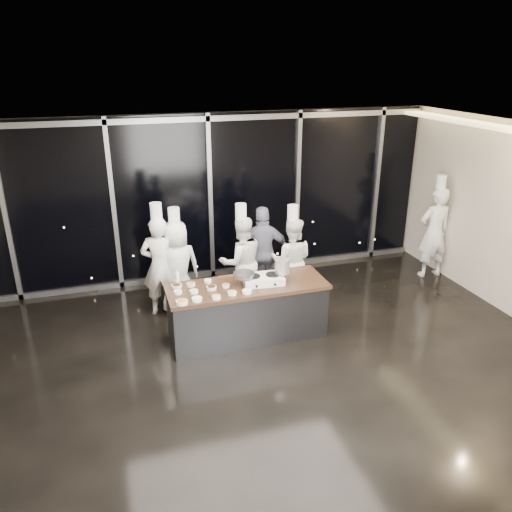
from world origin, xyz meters
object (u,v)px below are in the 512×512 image
(chef_center, at_px, (241,261))
(guest, at_px, (263,253))
(stove, at_px, (263,279))
(stock_pot, at_px, (282,266))
(frying_pan, at_px, (243,274))
(chef_left, at_px, (177,266))
(chef_far_left, at_px, (160,266))
(chef_side, at_px, (434,232))
(chef_right, at_px, (291,260))
(demo_counter, at_px, (247,310))

(chef_center, bearing_deg, guest, -158.87)
(stove, height_order, stock_pot, stock_pot)
(frying_pan, height_order, guest, guest)
(chef_center, bearing_deg, stove, 89.97)
(frying_pan, xyz_separation_m, chef_left, (-0.84, 1.17, -0.24))
(stove, relative_size, chef_center, 0.35)
(chef_far_left, relative_size, chef_side, 0.96)
(chef_far_left, height_order, chef_right, chef_far_left)
(frying_pan, bearing_deg, chef_far_left, 139.21)
(stock_pot, relative_size, chef_left, 0.12)
(stock_pot, bearing_deg, frying_pan, 174.67)
(demo_counter, distance_m, chef_left, 1.53)
(demo_counter, bearing_deg, chef_side, 15.85)
(demo_counter, bearing_deg, chef_center, 78.71)
(guest, distance_m, chef_side, 3.52)
(chef_far_left, xyz_separation_m, chef_right, (2.28, -0.19, -0.10))
(chef_center, height_order, chef_side, chef_side)
(chef_center, bearing_deg, chef_right, 171.15)
(demo_counter, height_order, guest, guest)
(stock_pot, bearing_deg, stove, 177.15)
(guest, bearing_deg, chef_far_left, 14.35)
(chef_center, bearing_deg, demo_counter, 76.99)
(frying_pan, relative_size, guest, 0.34)
(chef_far_left, distance_m, chef_right, 2.29)
(chef_far_left, bearing_deg, frying_pan, 151.63)
(guest, relative_size, chef_right, 0.96)
(demo_counter, height_order, chef_side, chef_side)
(stock_pot, height_order, chef_left, chef_left)
(chef_far_left, xyz_separation_m, chef_left, (0.28, 0.02, -0.06))
(frying_pan, relative_size, chef_left, 0.31)
(frying_pan, distance_m, chef_right, 1.53)
(chef_left, height_order, chef_center, same)
(chef_left, xyz_separation_m, guest, (1.57, 0.09, 0.03))
(chef_far_left, relative_size, chef_center, 1.06)
(chef_far_left, height_order, chef_side, chef_side)
(stove, xyz_separation_m, chef_side, (3.95, 1.21, -0.03))
(frying_pan, xyz_separation_m, chef_far_left, (-1.12, 1.15, -0.18))
(stock_pot, xyz_separation_m, chef_center, (-0.34, 1.12, -0.33))
(demo_counter, xyz_separation_m, chef_side, (4.20, 1.19, 0.48))
(chef_left, bearing_deg, chef_right, 163.53)
(chef_far_left, bearing_deg, chef_right, -167.57)
(frying_pan, distance_m, guest, 1.47)
(demo_counter, distance_m, chef_right, 1.52)
(guest, bearing_deg, stock_pot, 95.46)
(stock_pot, distance_m, chef_left, 1.92)
(chef_side, bearing_deg, demo_counter, 15.61)
(chef_left, distance_m, chef_side, 5.09)
(chef_right, bearing_deg, demo_counter, 63.96)
(chef_left, bearing_deg, stock_pot, 129.34)
(stove, height_order, chef_right, chef_right)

